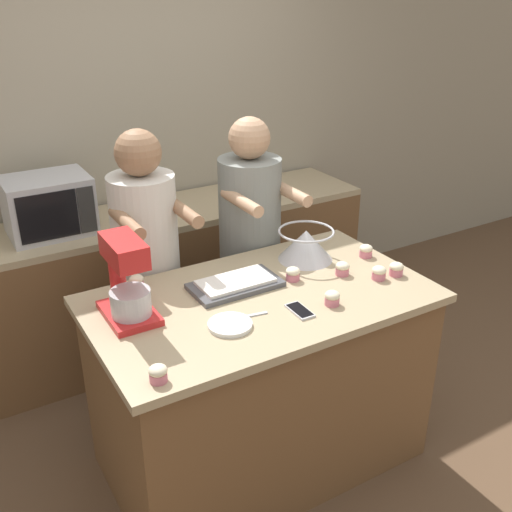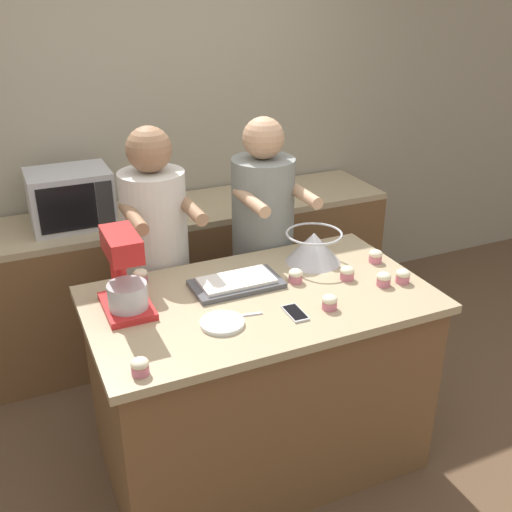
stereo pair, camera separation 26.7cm
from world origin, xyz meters
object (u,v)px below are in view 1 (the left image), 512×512
(person_right, at_px, (250,252))
(small_plate, at_px, (230,325))
(person_left, at_px, (149,275))
(cupcake_6, at_px, (396,269))
(cupcake_3, at_px, (342,268))
(cupcake_7, at_px, (158,373))
(stand_mixer, at_px, (126,283))
(cupcake_4, at_px, (293,274))
(knife, at_px, (240,318))
(cupcake_0, at_px, (332,298))
(cell_phone, at_px, (300,311))
(baking_tray, at_px, (235,284))
(cupcake_5, at_px, (379,273))
(microwave_oven, at_px, (48,205))
(cupcake_1, at_px, (366,251))
(cupcake_2, at_px, (137,282))
(mixing_bowl, at_px, (306,244))

(person_right, height_order, small_plate, person_right)
(person_left, relative_size, cupcake_6, 23.65)
(cupcake_3, bearing_deg, cupcake_7, -162.89)
(stand_mixer, xyz_separation_m, cupcake_3, (1.02, -0.15, -0.13))
(cupcake_3, xyz_separation_m, cupcake_4, (-0.24, 0.08, 0.00))
(knife, xyz_separation_m, cupcake_0, (0.41, -0.10, 0.03))
(knife, xyz_separation_m, cupcake_6, (0.85, -0.03, 0.03))
(stand_mixer, bearing_deg, cupcake_6, -12.80)
(cell_phone, height_order, small_plate, small_plate)
(baking_tray, bearing_deg, cupcake_3, -16.26)
(cupcake_4, height_order, cupcake_5, same)
(microwave_oven, relative_size, cupcake_1, 6.73)
(cupcake_2, height_order, cupcake_4, same)
(cupcake_5, height_order, cupcake_7, same)
(baking_tray, distance_m, cupcake_3, 0.53)
(microwave_oven, xyz_separation_m, small_plate, (0.38, -1.44, -0.14))
(mixing_bowl, height_order, cupcake_4, mixing_bowl)
(cupcake_0, bearing_deg, person_left, 121.62)
(microwave_oven, relative_size, cupcake_5, 6.73)
(baking_tray, height_order, cupcake_6, cupcake_6)
(knife, bearing_deg, microwave_oven, 107.60)
(person_right, bearing_deg, microwave_oven, 145.17)
(small_plate, bearing_deg, stand_mixer, 138.75)
(cupcake_6, distance_m, cupcake_7, 1.33)
(microwave_oven, distance_m, knife, 1.48)
(person_left, bearing_deg, knife, -80.81)
(microwave_oven, distance_m, cupcake_6, 1.94)
(stand_mixer, relative_size, cupcake_2, 5.32)
(cell_phone, bearing_deg, cupcake_7, -168.39)
(mixing_bowl, xyz_separation_m, cupcake_5, (0.17, -0.36, -0.05))
(mixing_bowl, relative_size, cupcake_2, 4.17)
(person_right, distance_m, microwave_oven, 1.17)
(knife, relative_size, cupcake_4, 3.21)
(cupcake_4, bearing_deg, cupcake_5, -29.09)
(cupcake_7, bearing_deg, cupcake_2, 75.49)
(microwave_oven, bearing_deg, cupcake_7, -90.56)
(person_left, bearing_deg, cupcake_2, -119.65)
(person_right, bearing_deg, mixing_bowl, -78.09)
(cupcake_7, bearing_deg, cupcake_3, 17.11)
(mixing_bowl, bearing_deg, cupcake_3, -77.61)
(mixing_bowl, height_order, cupcake_7, mixing_bowl)
(small_plate, bearing_deg, baking_tray, 57.48)
(cell_phone, height_order, cupcake_3, cupcake_3)
(cupcake_4, bearing_deg, microwave_oven, 124.30)
(small_plate, distance_m, knife, 0.08)
(small_plate, height_order, cupcake_3, cupcake_3)
(cell_phone, distance_m, cupcake_6, 0.60)
(cupcake_0, height_order, cupcake_2, same)
(cupcake_5, bearing_deg, cupcake_2, 153.99)
(mixing_bowl, distance_m, cell_phone, 0.54)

